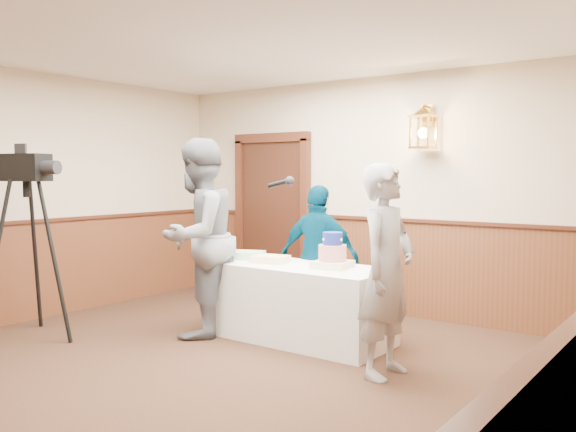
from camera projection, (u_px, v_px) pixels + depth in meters
name	position (u px, v px, depth m)	size (l,w,h in m)	color
ground	(158.00, 397.00, 4.52)	(7.00, 7.00, 0.00)	#311D13
room_shell	(194.00, 191.00, 4.81)	(6.02, 7.02, 2.81)	beige
display_table	(300.00, 303.00, 6.05)	(1.80, 0.80, 0.75)	white
tiered_cake	(332.00, 254.00, 5.84)	(0.37, 0.37, 0.35)	beige
sheet_cake_yellow	(270.00, 259.00, 6.20)	(0.35, 0.26, 0.07)	#FFDA98
sheet_cake_green	(247.00, 255.00, 6.47)	(0.34, 0.27, 0.08)	#9BD797
interviewer	(198.00, 238.00, 6.19)	(1.63, 1.09, 2.01)	slate
baker	(387.00, 270.00, 4.95)	(0.64, 0.42, 1.74)	#939397
assistant_p	(319.00, 257.00, 6.48)	(0.90, 0.37, 1.54)	#00314A
tv_camera_rig	(28.00, 256.00, 6.07)	(0.72, 0.68, 1.85)	black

